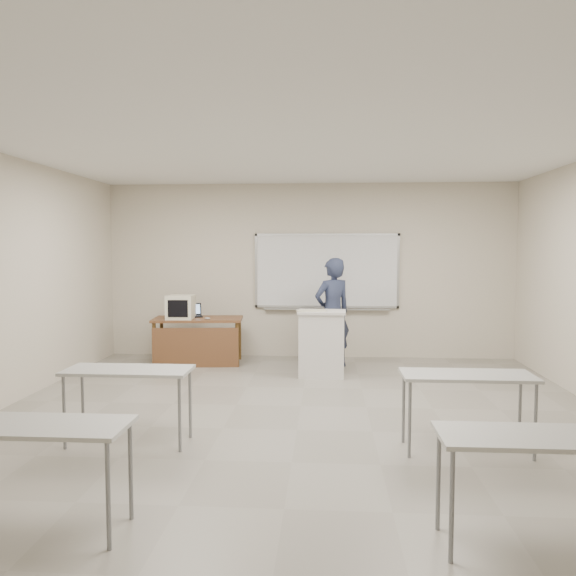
# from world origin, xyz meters

# --- Properties ---
(floor) EXTENTS (7.00, 8.00, 0.01)m
(floor) POSITION_xyz_m (0.00, 0.00, -0.01)
(floor) COLOR gray
(floor) RESTS_ON ground
(whiteboard) EXTENTS (2.48, 0.10, 1.31)m
(whiteboard) POSITION_xyz_m (0.30, 3.97, 1.48)
(whiteboard) COLOR white
(whiteboard) RESTS_ON floor
(student_desks) EXTENTS (4.40, 2.20, 0.73)m
(student_desks) POSITION_xyz_m (-0.00, -1.35, 0.67)
(student_desks) COLOR #ADADA8
(student_desks) RESTS_ON floor
(instructor_desk) EXTENTS (1.43, 0.72, 0.75)m
(instructor_desk) POSITION_xyz_m (-1.80, 3.19, 0.54)
(instructor_desk) COLOR brown
(instructor_desk) RESTS_ON floor
(podium) EXTENTS (0.69, 0.51, 0.97)m
(podium) POSITION_xyz_m (0.23, 2.50, 0.49)
(podium) COLOR silver
(podium) RESTS_ON floor
(crt_monitor) EXTENTS (0.42, 0.47, 0.40)m
(crt_monitor) POSITION_xyz_m (-2.05, 3.18, 0.94)
(crt_monitor) COLOR beige
(crt_monitor) RESTS_ON instructor_desk
(laptop) EXTENTS (0.29, 0.27, 0.22)m
(laptop) POSITION_xyz_m (-1.90, 3.45, 0.80)
(laptop) COLOR black
(laptop) RESTS_ON instructor_desk
(mouse) EXTENTS (0.10, 0.07, 0.04)m
(mouse) POSITION_xyz_m (-1.60, 3.10, 0.77)
(mouse) COLOR #9DA1A5
(mouse) RESTS_ON instructor_desk
(keyboard) EXTENTS (0.45, 0.24, 0.02)m
(keyboard) POSITION_xyz_m (0.08, 2.38, 0.98)
(keyboard) COLOR beige
(keyboard) RESTS_ON podium
(presenter) EXTENTS (0.76, 0.69, 1.74)m
(presenter) POSITION_xyz_m (0.40, 3.17, 0.87)
(presenter) COLOR black
(presenter) RESTS_ON floor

